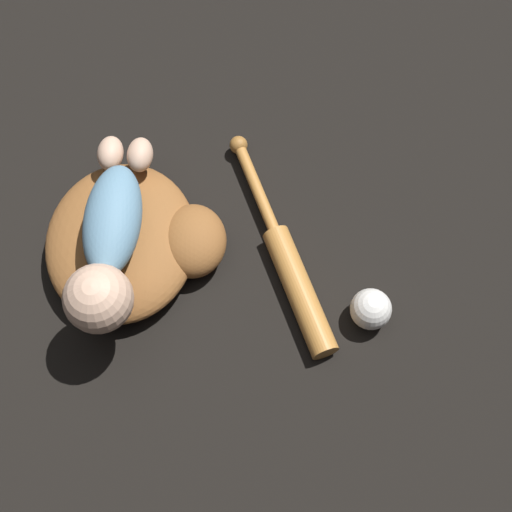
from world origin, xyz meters
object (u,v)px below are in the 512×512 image
at_px(baseball_glove, 133,241).
at_px(baby_figure, 108,246).
at_px(baseball, 371,309).
at_px(baseball_bat, 290,267).

distance_m(baseball_glove, baby_figure, 0.11).
bearing_deg(baseball, baseball_bat, -98.24).
xyz_separation_m(baby_figure, baseball_bat, (-0.13, 0.28, -0.11)).
bearing_deg(baby_figure, baseball_bat, 114.50).
bearing_deg(baseball_glove, baseball, 96.17).
relative_size(baseball_glove, baseball_bat, 1.11).
bearing_deg(baseball_bat, baby_figure, -65.50).
relative_size(baby_figure, baseball_bat, 1.05).
relative_size(baseball_glove, baseball, 5.47).
distance_m(baseball_glove, baseball, 0.44).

